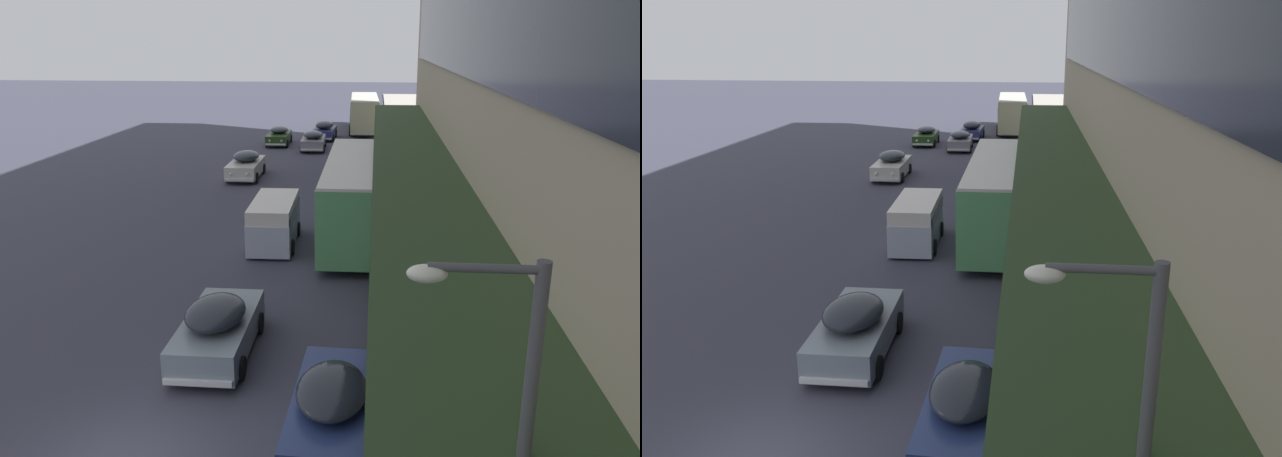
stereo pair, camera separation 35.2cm
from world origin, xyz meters
TOP-DOWN VIEW (x-y plane):
  - transit_bus_kerbside_front at (3.80, 49.21)m, footprint 2.98×10.04m
  - transit_bus_kerbside_rear at (4.02, 16.45)m, footprint 2.77×11.44m
  - sedan_second_mid at (0.03, 38.47)m, footprint 2.00×4.46m
  - sedan_trailing_near at (0.69, 4.99)m, footprint 1.95×4.50m
  - sedan_lead_mid at (-3.17, 27.79)m, footprint 2.01×4.72m
  - sedan_oncoming_front at (4.07, 1.50)m, footprint 1.97×4.56m
  - sedan_trailing_mid at (4.47, 33.94)m, footprint 1.86×4.48m
  - sedan_oncoming_rear at (-3.05, 40.75)m, footprint 1.91×4.44m
  - sedan_lead_near at (0.47, 43.96)m, footprint 1.99×4.48m
  - vw_van at (0.71, 14.80)m, footprint 1.99×4.59m
  - pedestrian_at_kerb at (7.53, 4.91)m, footprint 0.62×0.33m
  - fire_hydrant at (6.73, 15.17)m, footprint 0.20×0.40m

SIDE VIEW (x-z plane):
  - fire_hydrant at x=6.73m, z-range 0.14..0.84m
  - sedan_oncoming_rear at x=-3.05m, z-range 0.00..1.47m
  - sedan_second_mid at x=0.03m, z-range 0.00..1.49m
  - sedan_trailing_mid at x=4.47m, z-range -0.01..1.51m
  - sedan_lead_near at x=0.47m, z-range -0.02..1.57m
  - sedan_oncoming_front at x=4.07m, z-range -0.01..1.57m
  - sedan_trailing_near at x=0.69m, z-range -0.02..1.64m
  - sedan_lead_mid at x=-3.17m, z-range -0.02..1.64m
  - vw_van at x=0.71m, z-range 0.12..2.08m
  - pedestrian_at_kerb at x=7.53m, z-range 0.25..2.11m
  - transit_bus_kerbside_front at x=3.80m, z-range 0.24..3.50m
  - transit_bus_kerbside_rear at x=4.02m, z-range 0.24..3.65m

